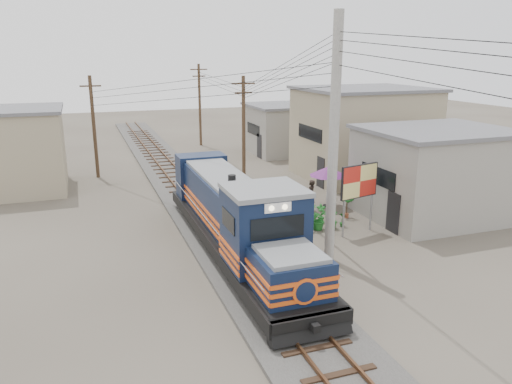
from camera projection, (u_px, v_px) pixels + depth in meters
name	position (u px, v px, depth m)	size (l,w,h in m)	color
ground	(246.00, 267.00, 20.39)	(120.00, 120.00, 0.00)	#473F35
ballast	(193.00, 200.00, 29.45)	(3.60, 70.00, 0.16)	#595651
track	(193.00, 197.00, 29.40)	(1.15, 70.00, 0.12)	#51331E
locomotive	(236.00, 219.00, 21.17)	(2.77, 15.05, 3.73)	black
utility_pole_main	(334.00, 143.00, 19.73)	(0.40, 0.40, 10.00)	#9E9B93
wooden_pole_mid	(244.00, 126.00, 33.57)	(1.60, 0.24, 7.00)	#4C3826
wooden_pole_far	(200.00, 103.00, 46.31)	(1.60, 0.24, 7.50)	#4C3826
wooden_pole_left	(94.00, 125.00, 34.14)	(1.60, 0.24, 7.00)	#4C3826
power_lines	(192.00, 70.00, 26.03)	(9.65, 19.00, 3.30)	black
shophouse_front	(435.00, 173.00, 26.19)	(7.35, 6.30, 4.70)	gray
shophouse_mid	(362.00, 133.00, 34.48)	(8.40, 7.35, 6.20)	gray
shophouse_back	(286.00, 128.00, 43.34)	(6.30, 6.30, 4.20)	gray
shophouse_left	(12.00, 150.00, 31.00)	(6.30, 6.30, 5.20)	gray
billboard	(359.00, 183.00, 23.48)	(2.18, 0.64, 3.42)	#99999E
market_umbrella	(328.00, 171.00, 27.84)	(2.15, 2.15, 2.33)	black
vendor	(311.00, 196.00, 27.34)	(0.64, 0.42, 1.77)	black
plant_nursery	(309.00, 216.00, 25.29)	(3.28, 3.15, 1.05)	#1B6120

